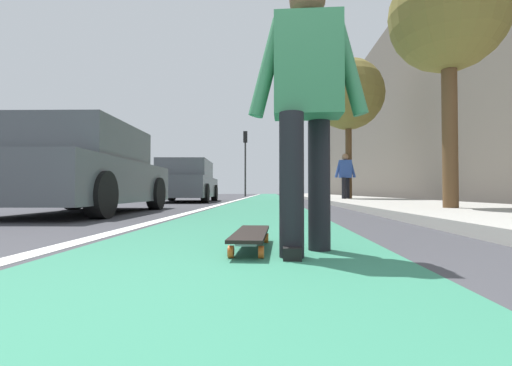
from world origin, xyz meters
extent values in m
plane|color=#38383D|center=(10.00, 0.00, 0.00)|extent=(80.00, 80.00, 0.00)
cube|color=#2D7256|center=(24.00, 0.00, 0.00)|extent=(56.00, 2.01, 0.00)
cube|color=silver|center=(20.00, 1.16, 0.00)|extent=(52.00, 0.16, 0.01)
cube|color=#9E9B93|center=(18.00, -3.47, 0.06)|extent=(52.00, 3.20, 0.12)
cube|color=#625A50|center=(22.00, -6.28, 4.01)|extent=(40.00, 1.20, 8.02)
cylinder|color=orange|center=(1.88, -0.06, 0.04)|extent=(0.07, 0.03, 0.07)
cylinder|color=orange|center=(1.88, -0.23, 0.04)|extent=(0.07, 0.03, 0.07)
cylinder|color=orange|center=(1.28, -0.04, 0.04)|extent=(0.07, 0.03, 0.07)
cylinder|color=orange|center=(1.28, -0.21, 0.04)|extent=(0.07, 0.03, 0.07)
cube|color=silver|center=(1.88, -0.14, 0.08)|extent=(0.06, 0.12, 0.02)
cube|color=silver|center=(1.28, -0.12, 0.08)|extent=(0.06, 0.12, 0.02)
cube|color=black|center=(1.58, -0.13, 0.10)|extent=(0.85, 0.23, 0.02)
cylinder|color=black|center=(1.31, -0.38, 0.41)|extent=(0.14, 0.14, 0.82)
cylinder|color=black|center=(1.57, -0.57, 0.41)|extent=(0.14, 0.14, 0.82)
cube|color=black|center=(1.31, -0.38, 0.04)|extent=(0.26, 0.11, 0.07)
cube|color=#33724C|center=(1.43, -0.48, 1.12)|extent=(0.25, 0.41, 0.60)
cylinder|color=#33724C|center=(1.44, -0.24, 1.12)|extent=(0.10, 0.24, 0.60)
cylinder|color=#33724C|center=(1.42, -0.72, 1.12)|extent=(0.10, 0.24, 0.60)
sphere|color=brown|center=(1.43, -0.48, 1.53)|extent=(0.22, 0.22, 0.22)
cube|color=#4C5156|center=(5.26, 2.92, 0.54)|extent=(4.05, 1.89, 0.70)
cube|color=#4C5156|center=(5.11, 2.92, 1.19)|extent=(2.24, 1.71, 0.60)
cube|color=#4C606B|center=(6.21, 2.94, 1.19)|extent=(0.07, 1.59, 0.51)
cylinder|color=black|center=(6.49, 3.80, 0.33)|extent=(0.66, 0.23, 0.65)
cylinder|color=black|center=(6.52, 2.09, 0.33)|extent=(0.66, 0.23, 0.65)
cylinder|color=black|center=(4.04, 2.04, 0.33)|extent=(0.66, 0.23, 0.65)
cube|color=#4C5156|center=(12.06, 2.77, 0.52)|extent=(4.47, 2.00, 0.70)
cube|color=#4C5156|center=(11.91, 2.76, 1.17)|extent=(2.49, 1.76, 0.60)
cube|color=#4C606B|center=(13.12, 2.82, 1.17)|extent=(0.12, 1.57, 0.51)
cylinder|color=black|center=(13.38, 3.68, 0.31)|extent=(0.64, 0.25, 0.63)
cylinder|color=black|center=(13.46, 1.99, 0.31)|extent=(0.64, 0.25, 0.63)
cylinder|color=black|center=(10.66, 3.55, 0.31)|extent=(0.64, 0.25, 0.63)
cylinder|color=black|center=(10.74, 1.86, 0.31)|extent=(0.64, 0.25, 0.63)
cylinder|color=#2D2D2D|center=(24.65, 1.56, 1.93)|extent=(0.12, 0.12, 3.85)
cube|color=black|center=(24.65, 1.56, 4.25)|extent=(0.24, 0.28, 0.80)
sphere|color=red|center=(24.78, 1.56, 4.51)|extent=(0.16, 0.16, 0.16)
sphere|color=#392907|center=(24.78, 1.56, 4.25)|extent=(0.16, 0.16, 0.16)
sphere|color=black|center=(24.78, 1.56, 3.99)|extent=(0.16, 0.16, 0.16)
cylinder|color=brown|center=(5.00, -3.07, 1.28)|extent=(0.23, 0.23, 2.55)
sphere|color=olive|center=(5.00, -3.07, 3.19)|extent=(1.82, 1.82, 1.82)
cylinder|color=brown|center=(12.31, -3.07, 1.50)|extent=(0.23, 0.23, 3.00)
sphere|color=olive|center=(12.31, -3.07, 3.90)|extent=(2.56, 2.56, 2.56)
cylinder|color=black|center=(12.07, -2.97, 0.42)|extent=(0.14, 0.14, 0.85)
cylinder|color=black|center=(11.80, -2.79, 0.42)|extent=(0.14, 0.14, 0.85)
cube|color=black|center=(12.07, -2.97, 0.04)|extent=(0.27, 0.10, 0.07)
cube|color=#2D4C99|center=(11.94, -2.87, 1.16)|extent=(0.25, 0.41, 0.62)
cylinder|color=#2D4C99|center=(11.94, -3.12, 1.16)|extent=(0.09, 0.24, 0.62)
cylinder|color=#2D4C99|center=(11.94, -2.62, 1.16)|extent=(0.09, 0.24, 0.62)
sphere|color=#936B4C|center=(11.94, -2.87, 1.58)|extent=(0.23, 0.23, 0.23)
camera|label=1|loc=(-0.72, -0.26, 0.37)|focal=25.13mm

